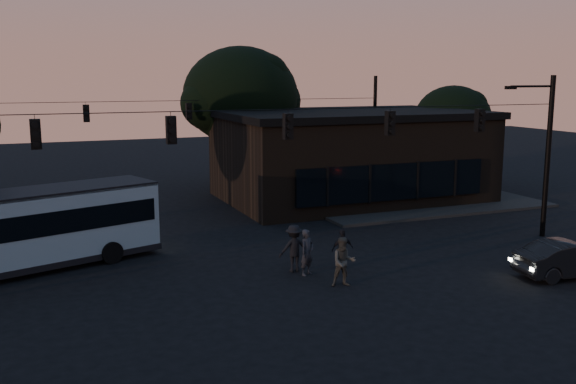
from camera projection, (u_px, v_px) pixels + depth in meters
name	position (u px, v px, depth m)	size (l,w,h in m)	color
ground	(332.00, 298.00, 21.82)	(120.00, 120.00, 0.00)	black
sidewalk_far_right	(408.00, 199.00, 39.03)	(14.00, 10.00, 0.15)	black
building	(350.00, 155.00, 39.25)	(15.40, 10.41, 5.40)	black
tree_behind	(241.00, 96.00, 42.25)	(7.60, 7.60, 9.43)	black
tree_right	(453.00, 118.00, 44.11)	(5.20, 5.20, 6.86)	black
signal_rig_near	(288.00, 155.00, 24.67)	(26.24, 0.30, 7.50)	black
signal_rig_far	(189.00, 130.00, 39.29)	(26.24, 0.30, 7.50)	black
bus	(15.00, 228.00, 24.35)	(11.29, 5.94, 3.11)	#7F96A2
car	(571.00, 259.00, 23.99)	(1.47, 4.20, 1.38)	black
pedestrian_a	(307.00, 252.00, 24.20)	(0.64, 0.42, 1.77)	black
pedestrian_b	(344.00, 262.00, 22.89)	(0.87, 0.68, 1.80)	#353530
pedestrian_c	(342.00, 249.00, 25.04)	(0.92, 0.38, 1.58)	black
pedestrian_d	(294.00, 248.00, 24.65)	(1.19, 0.68, 1.84)	black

